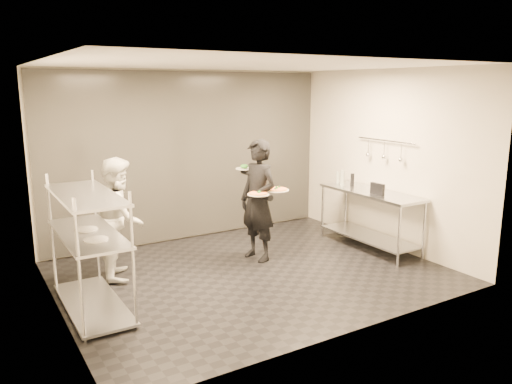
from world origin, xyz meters
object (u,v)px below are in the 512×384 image
pizza_plate_near (258,194)px  bottle_clear (338,177)px  waiter (258,200)px  bottle_green (342,178)px  salad_plate (244,167)px  pizza_plate_far (277,189)px  pos_monitor (377,189)px  pass_rack (89,245)px  chef (120,218)px  bottle_dark (352,180)px  prep_counter (370,209)px

pizza_plate_near → bottle_clear: bearing=16.4°
bottle_clear → waiter: bearing=-169.3°
bottle_green → salad_plate: bearing=174.1°
pizza_plate_far → pos_monitor: bearing=-19.7°
pass_rack → chef: bearing=54.7°
pass_rack → salad_plate: (2.46, 0.74, 0.58)m
waiter → pass_rack: bearing=-91.3°
pizza_plate_far → pos_monitor: pizza_plate_far is taller
bottle_green → bottle_dark: bearing=-33.2°
bottle_green → waiter: bearing=-176.6°
salad_plate → pos_monitor: size_ratio=1.02×
bottle_dark → prep_counter: bearing=-93.6°
prep_counter → salad_plate: bearing=158.4°
prep_counter → bottle_green: bottle_green is taller
pizza_plate_near → pizza_plate_far: pizza_plate_far is taller
pass_rack → pos_monitor: bearing=-3.4°
prep_counter → salad_plate: (-1.87, 0.74, 0.73)m
pizza_plate_near → salad_plate: size_ratio=1.20×
pizza_plate_far → pos_monitor: size_ratio=1.37×
pass_rack → salad_plate: 2.64m
prep_counter → bottle_dark: bearing=86.4°
bottle_dark → pos_monitor: bearing=-101.7°
pizza_plate_near → pos_monitor: bearing=-15.0°
salad_plate → bottle_dark: (1.90, -0.27, -0.33)m
salad_plate → bottle_dark: salad_plate is taller
chef → pos_monitor: bearing=-88.6°
pizza_plate_near → bottle_green: size_ratio=1.18×
bottle_green → pass_rack: bearing=-172.4°
bottle_clear → pizza_plate_near: bearing=-163.6°
waiter → bottle_dark: size_ratio=8.58×
waiter → pizza_plate_near: 0.31m
prep_counter → bottle_clear: (0.00, 0.80, 0.39)m
pos_monitor → pass_rack: bearing=174.4°
prep_counter → chef: (-3.73, 0.85, 0.19)m
bottle_clear → bottle_dark: (0.03, -0.33, 0.01)m
prep_counter → chef: size_ratio=1.11×
pizza_plate_near → bottle_dark: 1.98m
prep_counter → bottle_green: (-0.11, 0.56, 0.43)m
prep_counter → chef: chef is taller
chef → salad_plate: 1.94m
waiter → salad_plate: bearing=-177.4°
salad_plate → pos_monitor: (1.75, -0.99, -0.34)m
chef → pizza_plate_far: chef is taller
salad_plate → waiter: bearing=-75.8°
chef → bottle_clear: (3.73, -0.05, 0.20)m
pos_monitor → pizza_plate_near: bearing=162.8°
pass_rack → pizza_plate_far: 2.77m
prep_counter → waiter: 1.87m
chef → salad_plate: chef is taller
chef → bottle_dark: (3.76, -0.38, 0.21)m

